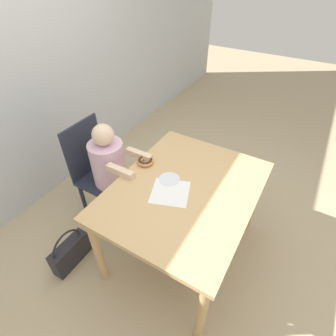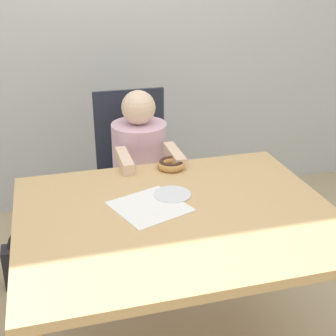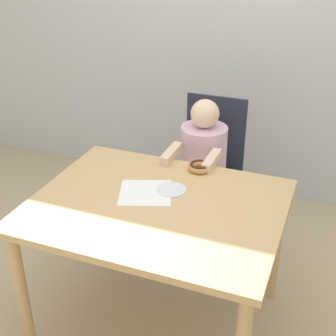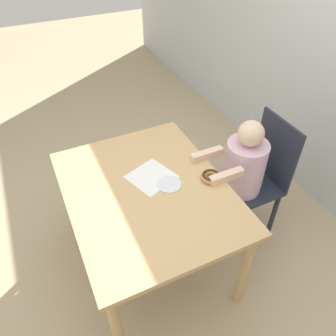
{
  "view_description": "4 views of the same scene",
  "coord_description": "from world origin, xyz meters",
  "px_view_note": "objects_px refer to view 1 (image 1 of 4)",
  "views": [
    {
      "loc": [
        -1.18,
        -0.56,
        2.01
      ],
      "look_at": [
        0.0,
        0.14,
        0.86
      ],
      "focal_mm": 28.0,
      "sensor_mm": 36.0,
      "label": 1
    },
    {
      "loc": [
        -0.43,
        -1.46,
        1.6
      ],
      "look_at": [
        0.0,
        0.14,
        0.86
      ],
      "focal_mm": 50.0,
      "sensor_mm": 36.0,
      "label": 2
    },
    {
      "loc": [
        0.73,
        -1.74,
        1.9
      ],
      "look_at": [
        0.0,
        0.14,
        0.86
      ],
      "focal_mm": 50.0,
      "sensor_mm": 36.0,
      "label": 3
    },
    {
      "loc": [
        1.31,
        -0.48,
        2.13
      ],
      "look_at": [
        0.0,
        0.14,
        0.86
      ],
      "focal_mm": 35.0,
      "sensor_mm": 36.0,
      "label": 4
    }
  ],
  "objects_px": {
    "handbag": "(70,252)",
    "child_figure": "(111,178)",
    "chair": "(100,174)",
    "donut": "(145,161)"
  },
  "relations": [
    {
      "from": "donut",
      "to": "handbag",
      "type": "distance_m",
      "value": 0.97
    },
    {
      "from": "child_figure",
      "to": "handbag",
      "type": "relative_size",
      "value": 2.8
    },
    {
      "from": "donut",
      "to": "handbag",
      "type": "xyz_separation_m",
      "value": [
        -0.65,
        0.33,
        -0.63
      ]
    },
    {
      "from": "handbag",
      "to": "child_figure",
      "type": "bearing_deg",
      "value": -1.12
    },
    {
      "from": "chair",
      "to": "handbag",
      "type": "xyz_separation_m",
      "value": [
        -0.58,
        -0.12,
        -0.36
      ]
    },
    {
      "from": "handbag",
      "to": "donut",
      "type": "bearing_deg",
      "value": -26.75
    },
    {
      "from": "chair",
      "to": "handbag",
      "type": "bearing_deg",
      "value": -168.32
    },
    {
      "from": "chair",
      "to": "handbag",
      "type": "relative_size",
      "value": 2.63
    },
    {
      "from": "child_figure",
      "to": "donut",
      "type": "xyz_separation_m",
      "value": [
        0.08,
        -0.32,
        0.26
      ]
    },
    {
      "from": "chair",
      "to": "donut",
      "type": "relative_size",
      "value": 7.57
    }
  ]
}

